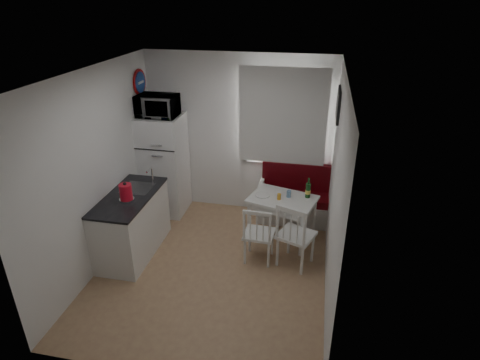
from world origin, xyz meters
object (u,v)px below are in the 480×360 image
object	(u,v)px
bench	(298,203)
wine_bottle	(308,188)
chair_left	(258,230)
fridge	(164,165)
kitchen_counter	(132,224)
chair_right	(296,231)
dining_table	(282,203)
microwave	(157,106)
kettle	(126,192)

from	to	relation	value
bench	wine_bottle	world-z (taller)	wine_bottle
chair_left	fridge	world-z (taller)	fridge
kitchen_counter	chair_right	bearing A→B (deg)	1.59
dining_table	chair_left	world-z (taller)	chair_left
chair_right	microwave	xyz separation A→B (m)	(-2.26, 1.13, 1.24)
microwave	chair_right	bearing A→B (deg)	-26.61
bench	kettle	bearing A→B (deg)	-145.56
kettle	wine_bottle	xyz separation A→B (m)	(2.33, 0.98, -0.18)
microwave	chair_left	bearing A→B (deg)	-32.53
microwave	wine_bottle	distance (m)	2.58
bench	fridge	bearing A→B (deg)	-177.16
kitchen_counter	fridge	size ratio (longest dim) A/B	0.79
bench	kettle	size ratio (longest dim) A/B	4.96
dining_table	kettle	xyz separation A→B (m)	(-1.98, -0.88, 0.41)
chair_left	microwave	bearing A→B (deg)	149.68
kitchen_counter	microwave	xyz separation A→B (m)	(0.02, 1.19, 1.37)
chair_right	kettle	bearing A→B (deg)	-153.39
bench	chair_right	size ratio (longest dim) A/B	2.26
dining_table	chair_left	xyz separation A→B (m)	(-0.25, -0.66, -0.09)
chair_right	wine_bottle	size ratio (longest dim) A/B	1.86
kitchen_counter	bench	world-z (taller)	kitchen_counter
chair_left	fridge	xyz separation A→B (m)	(-1.76, 1.17, 0.30)
kitchen_counter	dining_table	xyz separation A→B (m)	(2.03, 0.73, 0.16)
bench	microwave	xyz separation A→B (m)	(-2.22, -0.16, 1.52)
microwave	kettle	distance (m)	1.56
bench	dining_table	xyz separation A→B (m)	(-0.21, -0.62, 0.31)
kitchen_counter	fridge	xyz separation A→B (m)	(0.02, 1.24, 0.37)
chair_left	chair_right	distance (m)	0.50
chair_right	fridge	xyz separation A→B (m)	(-2.26, 1.18, 0.24)
kitchen_counter	dining_table	bearing A→B (deg)	19.83
kitchen_counter	kettle	xyz separation A→B (m)	(0.05, -0.14, 0.58)
bench	microwave	bearing A→B (deg)	-175.87
chair_left	wine_bottle	bearing A→B (deg)	53.85
dining_table	microwave	xyz separation A→B (m)	(-2.01, 0.46, 1.21)
chair_right	kettle	distance (m)	2.28
kitchen_counter	fridge	distance (m)	1.30
chair_right	dining_table	bearing A→B (deg)	131.80
microwave	kettle	xyz separation A→B (m)	(0.03, -1.34, -0.80)
microwave	dining_table	bearing A→B (deg)	-12.99
fridge	wine_bottle	bearing A→B (deg)	-9.94
bench	wine_bottle	size ratio (longest dim) A/B	4.22
dining_table	bench	bearing A→B (deg)	87.24
wine_bottle	kitchen_counter	bearing A→B (deg)	-160.73
chair_right	microwave	size ratio (longest dim) A/B	0.94
fridge	chair_left	bearing A→B (deg)	-33.68
bench	fridge	distance (m)	2.28
kettle	wine_bottle	bearing A→B (deg)	22.75
kitchen_counter	chair_left	size ratio (longest dim) A/B	2.87
kitchen_counter	microwave	size ratio (longest dim) A/B	2.18
chair_right	kettle	world-z (taller)	kettle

